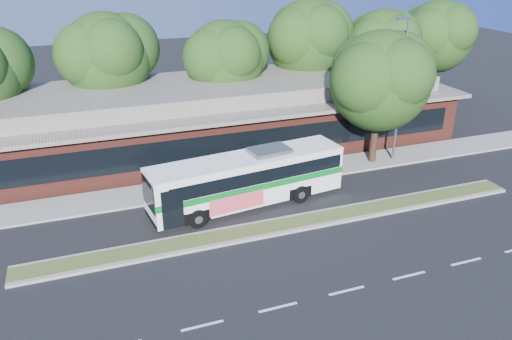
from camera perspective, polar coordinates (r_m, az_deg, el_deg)
The scene contains 12 objects.
ground at distance 24.73m, azimuth 4.57°, elevation -6.96°, with size 120.00×120.00×0.00m, color black.
median_strip at distance 25.16m, azimuth 4.02°, elevation -6.16°, with size 26.00×1.10×0.15m, color #3D5122.
sidewalk at distance 29.95m, azimuth -0.44°, elevation -0.97°, with size 44.00×2.60×0.12m, color gray.
plaza_building at distance 35.08m, azimuth -4.09°, elevation 6.36°, with size 33.20×11.20×4.45m.
lamp_post at distance 32.30m, azimuth 16.19°, elevation 9.07°, with size 0.93×0.18×9.07m.
tree_bg_b at distance 36.05m, azimuth -16.06°, elevation 12.58°, with size 6.69×6.00×9.00m.
tree_bg_c at distance 36.61m, azimuth -3.05°, elevation 12.73°, with size 6.24×5.60×8.26m.
tree_bg_d at distance 39.96m, azimuth 6.50°, elevation 14.76°, with size 6.91×6.20×9.37m.
tree_bg_e at distance 42.19m, azimuth 14.60°, elevation 13.71°, with size 6.47×5.80×8.50m.
tree_bg_f at distance 46.53m, azimuth 20.30°, elevation 14.32°, with size 6.69×6.00×8.92m.
transit_bus at distance 26.41m, azimuth -0.91°, elevation -0.67°, with size 10.89×3.61×3.00m.
sidewalk_tree at distance 31.90m, azimuth 14.54°, elevation 10.18°, with size 6.81×6.10×8.41m.
Camera 1 is at (-9.08, -19.22, 12.63)m, focal length 35.00 mm.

